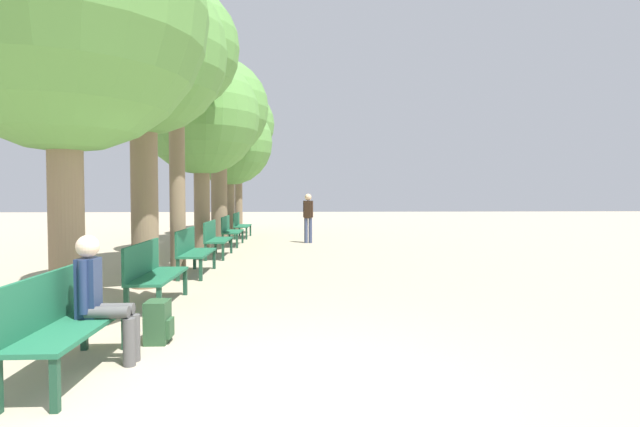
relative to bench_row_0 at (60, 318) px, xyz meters
The scene contains 17 objects.
ground_plane 1.91m from the bench_row_0, 12.41° to the right, with size 80.00×80.00×0.00m, color tan.
bench_row_0 is the anchor object (origin of this frame).
bench_row_1 2.79m from the bench_row_0, 90.00° to the left, with size 0.51×1.59×0.92m.
bench_row_2 5.58m from the bench_row_0, 90.00° to the left, with size 0.51×1.59×0.92m.
bench_row_3 8.37m from the bench_row_0, 90.00° to the left, with size 0.51×1.59×0.92m.
bench_row_4 11.16m from the bench_row_0, 90.00° to the left, with size 0.51×1.59×0.92m.
bench_row_5 13.94m from the bench_row_0, 90.00° to the left, with size 0.51×1.59×0.92m.
tree_row_0 3.47m from the bench_row_0, 111.59° to the left, with size 3.24×3.24×5.33m.
tree_row_1 5.52m from the bench_row_0, 97.03° to the left, with size 2.87×2.87×5.51m.
tree_row_2 7.86m from the bench_row_0, 94.53° to the left, with size 2.76×2.76×6.18m.
tree_row_3 9.97m from the bench_row_0, 93.18° to the left, with size 3.20×3.20×5.35m.
tree_row_4 13.07m from the bench_row_0, 92.41° to the left, with size 3.35×3.35×6.15m.
tree_row_5 15.52m from the bench_row_0, 91.97° to the left, with size 3.32×3.32×5.28m.
tree_row_6 18.56m from the bench_row_0, 91.66° to the left, with size 3.22×3.22×6.35m.
person_seated 0.42m from the bench_row_0, 52.32° to the left, with size 0.56×0.32×1.23m.
backpack 1.18m from the bench_row_0, 58.85° to the left, with size 0.27×0.30×0.46m.
pedestrian_near 12.11m from the bench_row_0, 78.25° to the left, with size 0.33×0.24×1.62m.
Camera 1 is at (0.32, -4.08, 1.63)m, focal length 28.00 mm.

